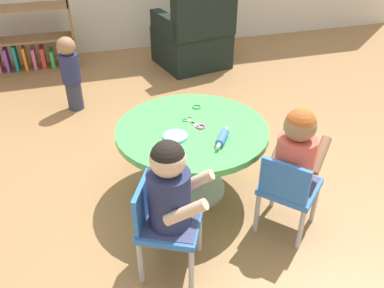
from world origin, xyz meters
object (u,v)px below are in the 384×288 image
(bookshelf_low, at_px, (31,45))
(rolling_pin, at_px, (222,138))
(craft_table, at_px, (192,142))
(toddler_standing, at_px, (70,72))
(armchair_dark, at_px, (193,39))
(craft_scissors, at_px, (190,121))
(seated_child_left, at_px, (170,188))
(child_chair_right, at_px, (288,189))
(child_chair_left, at_px, (164,222))
(seated_child_right, at_px, (296,152))

(bookshelf_low, bearing_deg, rolling_pin, -66.96)
(rolling_pin, bearing_deg, craft_table, 120.37)
(craft_table, height_order, toddler_standing, toddler_standing)
(craft_table, relative_size, armchair_dark, 1.11)
(toddler_standing, bearing_deg, rolling_pin, -64.34)
(craft_table, height_order, craft_scissors, craft_scissors)
(seated_child_left, distance_m, toddler_standing, 2.08)
(craft_scissors, bearing_deg, seated_child_left, -114.13)
(bookshelf_low, bearing_deg, armchair_dark, -13.09)
(craft_table, distance_m, bookshelf_low, 2.76)
(seated_child_left, relative_size, child_chair_right, 0.95)
(child_chair_left, bearing_deg, child_chair_right, 4.32)
(seated_child_left, height_order, armchair_dark, armchair_dark)
(craft_table, xyz_separation_m, child_chair_left, (-0.32, -0.57, -0.07))
(seated_child_left, distance_m, armchair_dark, 2.91)
(child_chair_left, bearing_deg, toddler_standing, 99.89)
(seated_child_left, xyz_separation_m, craft_scissors, (0.30, 0.66, -0.04))
(armchair_dark, xyz_separation_m, rolling_pin, (-0.56, -2.35, 0.20))
(child_chair_left, distance_m, seated_child_left, 0.23)
(child_chair_left, bearing_deg, seated_child_left, -26.75)
(bookshelf_low, bearing_deg, craft_scissors, -66.82)
(armchair_dark, bearing_deg, child_chair_left, -110.25)
(seated_child_right, xyz_separation_m, bookshelf_low, (-1.49, 3.03, -0.24))
(craft_table, relative_size, rolling_pin, 4.67)
(craft_table, bearing_deg, craft_scissors, 84.49)
(child_chair_right, height_order, armchair_dark, armchair_dark)
(child_chair_right, bearing_deg, armchair_dark, 84.17)
(craft_table, distance_m, rolling_pin, 0.27)
(toddler_standing, height_order, rolling_pin, toddler_standing)
(craft_table, xyz_separation_m, seated_child_left, (-0.29, -0.58, 0.15))
(armchair_dark, relative_size, craft_scissors, 5.97)
(craft_scissors, bearing_deg, toddler_standing, 116.42)
(bookshelf_low, xyz_separation_m, craft_scissors, (1.06, -2.47, 0.20))
(child_chair_right, height_order, seated_child_right, seated_child_right)
(child_chair_left, xyz_separation_m, armchair_dark, (1.00, 2.71, 0.00))
(craft_table, xyz_separation_m, armchair_dark, (0.68, 2.15, -0.07))
(craft_table, relative_size, bookshelf_low, 1.01)
(child_chair_right, bearing_deg, bookshelf_low, 115.46)
(seated_child_left, xyz_separation_m, rolling_pin, (0.41, 0.38, -0.02))
(seated_child_left, xyz_separation_m, toddler_standing, (-0.39, 2.04, -0.17))
(craft_scissors, bearing_deg, child_chair_right, -55.89)
(child_chair_left, xyz_separation_m, child_chair_right, (0.73, 0.06, 0.00))
(child_chair_left, bearing_deg, craft_scissors, 62.71)
(child_chair_right, bearing_deg, child_chair_left, -175.68)
(seated_child_right, relative_size, rolling_pin, 2.53)
(child_chair_left, xyz_separation_m, toddler_standing, (-0.35, 2.02, 0.05))
(seated_child_right, xyz_separation_m, armchair_dark, (0.24, 2.63, -0.22))
(toddler_standing, height_order, craft_scissors, toddler_standing)
(seated_child_right, relative_size, armchair_dark, 0.60)
(child_chair_right, xyz_separation_m, bookshelf_low, (-1.46, 3.06, -0.02))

